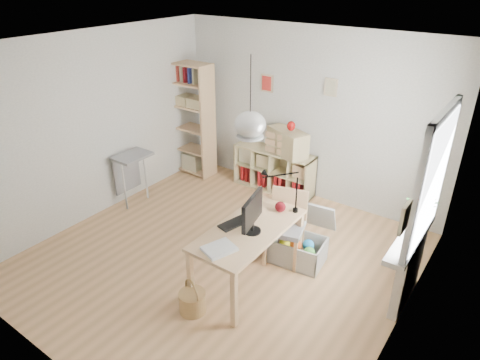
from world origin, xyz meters
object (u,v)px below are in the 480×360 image
Objects in this scene: cube_shelf at (274,172)px; tall_bookshelf at (191,115)px; monitor at (252,212)px; drawer_chest at (287,142)px; desk at (249,235)px; storage_chest at (301,244)px; chair at (286,222)px.

cube_shelf is 0.70× the size of tall_bookshelf.
cube_shelf is at bearing 102.97° from monitor.
tall_bookshelf is 1.84m from drawer_chest.
desk reaches higher than cube_shelf.
desk is 0.91m from storage_chest.
desk is 2.93× the size of monitor.
tall_bookshelf is at bearing -169.81° from cube_shelf.
desk is 1.07× the size of cube_shelf.
chair is 0.37m from storage_chest.
drawer_chest reaches higher than storage_chest.
storage_chest is (1.33, -1.49, -0.07)m from cube_shelf.
drawer_chest reaches higher than chair.
storage_chest is at bearing 60.46° from monitor.
desk is at bearing -65.39° from cube_shelf.
drawer_chest is (-0.89, 1.54, 0.38)m from chair.
drawer_chest is at bearing 7.51° from tall_bookshelf.
cube_shelf is 2.73× the size of monitor.
chair is 0.84m from monitor.
chair is 1.15× the size of storage_chest.
desk is 2.48m from cube_shelf.
tall_bookshelf is 2.83× the size of drawer_chest.
storage_chest is (2.89, -1.21, -0.86)m from tall_bookshelf.
desk is 3.27m from tall_bookshelf.
tall_bookshelf reaches higher than monitor.
chair is at bearing -54.03° from cube_shelf.
monitor is at bearing -36.84° from tall_bookshelf.
desk is 2.34m from drawer_chest.
desk is 2.12× the size of drawer_chest.
storage_chest is at bearing -30.43° from drawer_chest.
monitor is (-0.05, -0.69, 0.46)m from chair.
monitor is (-0.24, -0.78, 0.77)m from storage_chest.
tall_bookshelf is at bearing -149.45° from drawer_chest.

